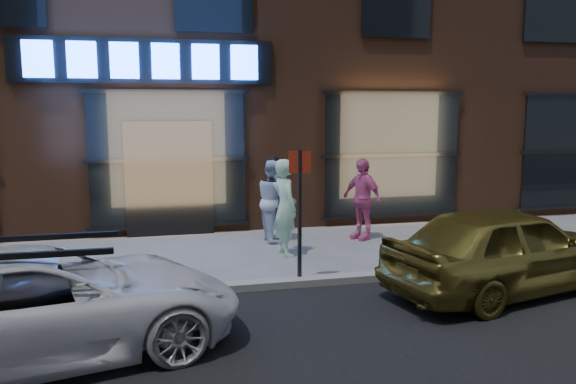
% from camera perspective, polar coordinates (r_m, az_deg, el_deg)
% --- Properties ---
extents(ground, '(90.00, 90.00, 0.00)m').
position_cam_1_polar(ground, '(8.40, -11.07, -10.23)').
color(ground, slate).
rests_on(ground, ground).
extents(curb, '(60.00, 0.25, 0.12)m').
position_cam_1_polar(curb, '(8.38, -11.09, -9.84)').
color(curb, gray).
rests_on(curb, ground).
extents(storefront_building, '(30.20, 8.28, 10.30)m').
position_cam_1_polar(storefront_building, '(16.12, -12.77, 17.24)').
color(storefront_building, '#54301E').
rests_on(storefront_building, ground).
extents(man_bowtie, '(0.54, 0.71, 1.77)m').
position_cam_1_polar(man_bowtie, '(10.17, -0.28, -1.59)').
color(man_bowtie, '#BDF9CD').
rests_on(man_bowtie, ground).
extents(man_cap, '(0.68, 0.84, 1.65)m').
position_cam_1_polar(man_cap, '(11.30, -1.44, -0.84)').
color(man_cap, silver).
rests_on(man_cap, ground).
extents(passerby, '(0.81, 1.05, 1.66)m').
position_cam_1_polar(passerby, '(11.53, 7.51, -0.69)').
color(passerby, '#E25D9C').
rests_on(passerby, ground).
extents(white_suv, '(4.65, 2.95, 1.20)m').
position_cam_1_polar(white_suv, '(6.69, -23.75, -10.39)').
color(white_suv, silver).
rests_on(white_suv, ground).
extents(gold_sedan, '(4.08, 2.39, 1.31)m').
position_cam_1_polar(gold_sedan, '(8.79, 21.36, -5.40)').
color(gold_sedan, olive).
rests_on(gold_sedan, ground).
extents(sign_post, '(0.33, 0.07, 2.07)m').
position_cam_1_polar(sign_post, '(8.43, 1.20, -1.22)').
color(sign_post, '#262628').
rests_on(sign_post, ground).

